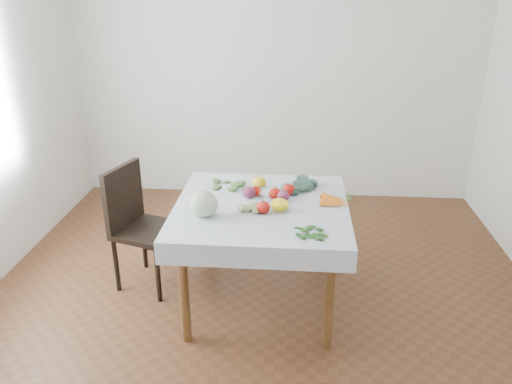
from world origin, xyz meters
TOP-DOWN VIEW (x-y plane):
  - ground at (0.00, 0.00)m, footprint 4.00×4.00m
  - back_wall at (0.00, 2.00)m, footprint 4.00×0.04m
  - table at (0.00, 0.00)m, footprint 1.00×1.00m
  - tablecloth at (0.00, 0.00)m, footprint 1.12×1.12m
  - chair at (-0.91, 0.20)m, footprint 0.52×0.52m
  - cabbage at (-0.34, -0.19)m, footprint 0.22×0.22m
  - tomato_a at (0.17, 0.18)m, footprint 0.12×0.12m
  - tomato_b at (-0.05, 0.16)m, footprint 0.09×0.09m
  - tomato_c at (0.08, 0.11)m, footprint 0.10×0.10m
  - tomato_d at (0.02, -0.12)m, footprint 0.11×0.11m
  - heirloom_back at (-0.04, 0.31)m, footprint 0.11×0.11m
  - heirloom_front at (0.12, -0.08)m, footprint 0.12×0.12m
  - onion_a at (-0.09, 0.11)m, footprint 0.12×0.12m
  - onion_b at (0.14, 0.08)m, footprint 0.11×0.11m
  - tomatillo_cluster at (-0.04, -0.07)m, footprint 0.12×0.15m
  - carrot_bunch at (0.48, 0.06)m, footprint 0.19×0.21m
  - kale_bunch at (0.17, 0.31)m, footprint 0.33×0.32m
  - basil_bunch at (0.30, -0.39)m, footprint 0.23×0.20m
  - dill_bunch at (-0.26, 0.30)m, footprint 0.20×0.20m

SIDE VIEW (x-z plane):
  - ground at x=0.00m, z-range 0.00..0.00m
  - chair at x=-0.91m, z-range 0.07..0.98m
  - table at x=0.00m, z-range 0.28..1.03m
  - tablecloth at x=0.00m, z-range 0.75..0.76m
  - basil_bunch at x=0.30m, z-range 0.76..0.77m
  - dill_bunch at x=-0.26m, z-range 0.76..0.78m
  - carrot_bunch at x=0.48m, z-range 0.76..0.78m
  - kale_bunch at x=0.17m, z-range 0.76..0.80m
  - tomatillo_cluster at x=-0.04m, z-range 0.76..0.81m
  - tomato_b at x=-0.05m, z-range 0.76..0.82m
  - onion_b at x=0.14m, z-range 0.76..0.83m
  - heirloom_back at x=-0.04m, z-range 0.76..0.83m
  - tomato_c at x=0.08m, z-range 0.76..0.83m
  - onion_a at x=-0.09m, z-range 0.76..0.83m
  - tomato_a at x=0.17m, z-range 0.76..0.83m
  - tomato_d at x=0.02m, z-range 0.76..0.83m
  - heirloom_front at x=0.12m, z-range 0.76..0.84m
  - cabbage at x=-0.34m, z-range 0.76..0.92m
  - back_wall at x=0.00m, z-range 0.00..2.70m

